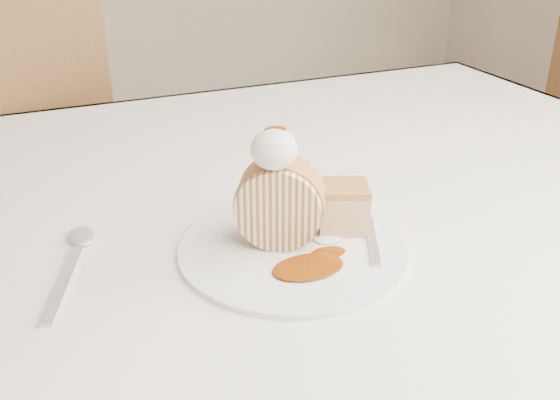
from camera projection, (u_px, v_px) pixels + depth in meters
name	position (u px, v px, depth m)	size (l,w,h in m)	color
table	(225.00, 259.00, 0.81)	(1.40, 0.90, 0.75)	white
plate	(293.00, 249.00, 0.65)	(0.24, 0.24, 0.01)	white
roulade_slice	(280.00, 203.00, 0.64)	(0.09, 0.09, 0.05)	#FFE6B1
cake_chunk	(343.00, 209.00, 0.67)	(0.05, 0.05, 0.04)	#BF7E48
whipped_cream	(274.00, 149.00, 0.60)	(0.05, 0.05, 0.04)	white
caramel_drizzle	(275.00, 125.00, 0.60)	(0.02, 0.02, 0.01)	#672A04
caramel_pool	(308.00, 267.00, 0.61)	(0.07, 0.05, 0.00)	#672A04
fork	(372.00, 240.00, 0.66)	(0.02, 0.14, 0.00)	silver
spoon	(63.00, 283.00, 0.59)	(0.02, 0.16, 0.00)	silver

